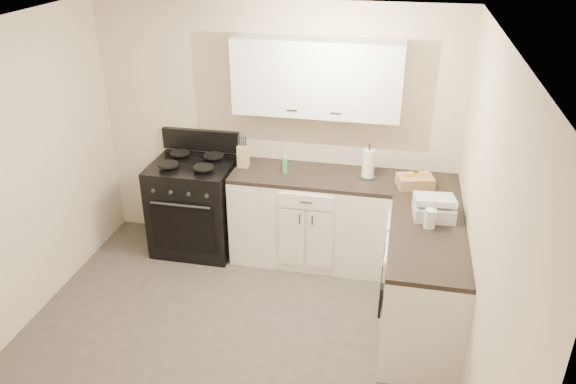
% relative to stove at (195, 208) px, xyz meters
% --- Properties ---
extents(floor, '(3.60, 3.60, 0.00)m').
position_rel_stove_xyz_m(floor, '(0.79, -1.48, -0.46)').
color(floor, '#473F38').
rests_on(floor, ground).
extents(ceiling, '(3.60, 3.60, 0.00)m').
position_rel_stove_xyz_m(ceiling, '(0.79, -1.48, 2.04)').
color(ceiling, white).
rests_on(ceiling, wall_back).
extents(wall_back, '(3.60, 0.00, 3.60)m').
position_rel_stove_xyz_m(wall_back, '(0.79, 0.32, 0.79)').
color(wall_back, beige).
rests_on(wall_back, ground).
extents(wall_right, '(0.00, 3.60, 3.60)m').
position_rel_stove_xyz_m(wall_right, '(2.59, -1.48, 0.79)').
color(wall_right, beige).
rests_on(wall_right, ground).
extents(base_cabinets_back, '(1.55, 0.60, 0.90)m').
position_rel_stove_xyz_m(base_cabinets_back, '(1.21, 0.02, -0.01)').
color(base_cabinets_back, white).
rests_on(base_cabinets_back, floor).
extents(base_cabinets_right, '(0.60, 1.90, 0.90)m').
position_rel_stove_xyz_m(base_cabinets_right, '(2.29, -0.63, -0.01)').
color(base_cabinets_right, white).
rests_on(base_cabinets_right, floor).
extents(countertop_back, '(1.55, 0.60, 0.04)m').
position_rel_stove_xyz_m(countertop_back, '(1.21, 0.02, 0.46)').
color(countertop_back, black).
rests_on(countertop_back, base_cabinets_back).
extents(countertop_right, '(0.60, 1.90, 0.04)m').
position_rel_stove_xyz_m(countertop_right, '(2.29, -0.63, 0.46)').
color(countertop_right, black).
rests_on(countertop_right, base_cabinets_right).
extents(upper_cabinets, '(1.55, 0.30, 0.70)m').
position_rel_stove_xyz_m(upper_cabinets, '(1.21, 0.18, 1.38)').
color(upper_cabinets, white).
rests_on(upper_cabinets, wall_back).
extents(stove, '(0.81, 0.69, 0.98)m').
position_rel_stove_xyz_m(stove, '(0.00, 0.00, 0.00)').
color(stove, black).
rests_on(stove, floor).
extents(knife_block, '(0.10, 0.10, 0.22)m').
position_rel_stove_xyz_m(knife_block, '(0.52, 0.07, 0.59)').
color(knife_block, tan).
rests_on(knife_block, countertop_back).
extents(paper_towel, '(0.14, 0.14, 0.28)m').
position_rel_stove_xyz_m(paper_towel, '(1.73, 0.07, 0.62)').
color(paper_towel, white).
rests_on(paper_towel, countertop_back).
extents(soap_bottle, '(0.07, 0.07, 0.16)m').
position_rel_stove_xyz_m(soap_bottle, '(0.95, -0.00, 0.56)').
color(soap_bottle, green).
rests_on(soap_bottle, countertop_back).
extents(wicker_basket, '(0.36, 0.29, 0.11)m').
position_rel_stove_xyz_m(wicker_basket, '(2.17, -0.05, 0.53)').
color(wicker_basket, tan).
rests_on(wicker_basket, countertop_right).
extents(countertop_grill, '(0.35, 0.33, 0.12)m').
position_rel_stove_xyz_m(countertop_grill, '(2.32, -0.59, 0.54)').
color(countertop_grill, silver).
rests_on(countertop_grill, countertop_right).
extents(glass_jar, '(0.11, 0.11, 0.16)m').
position_rel_stove_xyz_m(glass_jar, '(2.29, -0.78, 0.56)').
color(glass_jar, silver).
rests_on(glass_jar, countertop_right).
extents(oven_mitt_near, '(0.02, 0.16, 0.27)m').
position_rel_stove_xyz_m(oven_mitt_near, '(1.96, -1.16, 0.01)').
color(oven_mitt_near, black).
rests_on(oven_mitt_near, base_cabinets_right).
extents(oven_mitt_far, '(0.02, 0.16, 0.28)m').
position_rel_stove_xyz_m(oven_mitt_far, '(1.96, -0.98, -0.00)').
color(oven_mitt_far, black).
rests_on(oven_mitt_far, base_cabinets_right).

